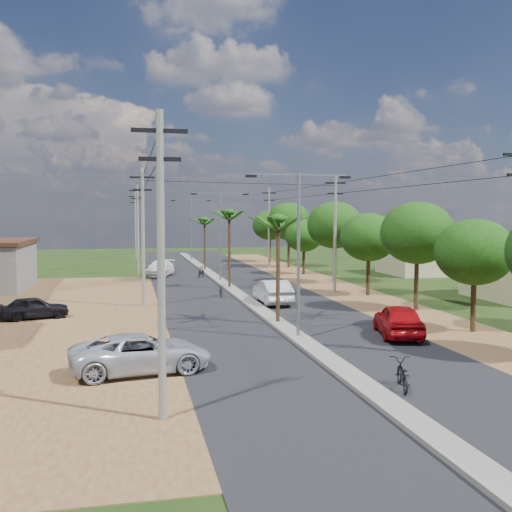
{
  "coord_description": "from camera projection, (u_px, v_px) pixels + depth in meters",
  "views": [
    {
      "loc": [
        -7.89,
        -27.35,
        6.03
      ],
      "look_at": [
        1.14,
        15.08,
        3.0
      ],
      "focal_mm": 42.0,
      "sensor_mm": 36.0,
      "label": 1
    }
  ],
  "objects": [
    {
      "name": "roadside_sign",
      "position": [
        163.0,
        340.0,
        26.41
      ],
      "size": [
        0.31,
        1.18,
        0.99
      ],
      "rotation": [
        0.0,
        0.0,
        -0.19
      ],
      "color": "#AC0F1D",
      "rests_on": "ground"
    },
    {
      "name": "ground",
      "position": [
        298.0,
        340.0,
        28.75
      ],
      "size": [
        160.0,
        160.0,
        0.0
      ],
      "primitive_type": "plane",
      "color": "black",
      "rests_on": "ground"
    },
    {
      "name": "car_white_far",
      "position": [
        160.0,
        269.0,
        58.04
      ],
      "size": [
        3.52,
        5.5,
        1.48
      ],
      "primitive_type": "imported",
      "rotation": [
        0.0,
        0.0,
        -0.31
      ],
      "color": "silver",
      "rests_on": "ground"
    },
    {
      "name": "utility_pole_w_b",
      "position": [
        143.0,
        234.0,
        38.67
      ],
      "size": [
        1.6,
        0.24,
        9.0
      ],
      "color": "#605E56",
      "rests_on": "ground"
    },
    {
      "name": "tree_east_h",
      "position": [
        270.0,
        225.0,
        75.28
      ],
      "size": [
        4.4,
        4.4,
        6.52
      ],
      "color": "black",
      "rests_on": "ground"
    },
    {
      "name": "utility_pole_w_a",
      "position": [
        161.0,
        259.0,
        17.21
      ],
      "size": [
        1.6,
        0.24,
        9.0
      ],
      "color": "#605E56",
      "rests_on": "ground"
    },
    {
      "name": "moto_rider_east",
      "position": [
        402.0,
        376.0,
        20.49
      ],
      "size": [
        1.22,
        2.08,
        1.03
      ],
      "primitive_type": "imported",
      "rotation": [
        0.0,
        0.0,
        2.85
      ],
      "color": "black",
      "rests_on": "ground"
    },
    {
      "name": "streetlight_far",
      "position": [
        191.0,
        224.0,
        77.2
      ],
      "size": [
        5.1,
        0.18,
        8.0
      ],
      "color": "gray",
      "rests_on": "ground"
    },
    {
      "name": "car_parked_silver",
      "position": [
        141.0,
        354.0,
        22.66
      ],
      "size": [
        5.65,
        3.29,
        1.48
      ],
      "primitive_type": "imported",
      "rotation": [
        0.0,
        0.0,
        1.73
      ],
      "color": "#ADB0B6",
      "rests_on": "ground"
    },
    {
      "name": "utility_pole_w_c",
      "position": [
        138.0,
        227.0,
        60.14
      ],
      "size": [
        1.6,
        0.24,
        9.0
      ],
      "color": "#605E56",
      "rests_on": "ground"
    },
    {
      "name": "palm_median_near",
      "position": [
        278.0,
        223.0,
        32.27
      ],
      "size": [
        2.0,
        2.0,
        6.15
      ],
      "color": "black",
      "rests_on": "ground"
    },
    {
      "name": "tree_east_b",
      "position": [
        475.0,
        252.0,
        30.39
      ],
      "size": [
        4.0,
        4.0,
        5.83
      ],
      "color": "black",
      "rests_on": "ground"
    },
    {
      "name": "tree_east_g",
      "position": [
        289.0,
        221.0,
        67.5
      ],
      "size": [
        5.0,
        5.0,
        7.38
      ],
      "color": "black",
      "rests_on": "ground"
    },
    {
      "name": "road",
      "position": [
        241.0,
        297.0,
        43.38
      ],
      "size": [
        12.0,
        110.0,
        0.04
      ],
      "primitive_type": "cube",
      "color": "black",
      "rests_on": "ground"
    },
    {
      "name": "tree_east_f",
      "position": [
        304.0,
        236.0,
        59.66
      ],
      "size": [
        3.8,
        3.8,
        5.52
      ],
      "color": "black",
      "rests_on": "ground"
    },
    {
      "name": "palm_median_mid",
      "position": [
        229.0,
        216.0,
        47.85
      ],
      "size": [
        2.0,
        2.0,
        6.55
      ],
      "color": "black",
      "rests_on": "ground"
    },
    {
      "name": "house_east_far",
      "position": [
        422.0,
        250.0,
        60.26
      ],
      "size": [
        7.6,
        7.5,
        4.6
      ],
      "color": "tan",
      "rests_on": "ground"
    },
    {
      "name": "utility_pole_w_d",
      "position": [
        135.0,
        224.0,
        80.63
      ],
      "size": [
        1.6,
        0.24,
        9.0
      ],
      "color": "#605E56",
      "rests_on": "ground"
    },
    {
      "name": "car_red_near",
      "position": [
        398.0,
        321.0,
        29.36
      ],
      "size": [
        3.03,
        5.09,
        1.62
      ],
      "primitive_type": "imported",
      "rotation": [
        0.0,
        0.0,
        2.89
      ],
      "color": "#91070B",
      "rests_on": "ground"
    },
    {
      "name": "utility_pole_e_c",
      "position": [
        269.0,
        226.0,
        67.05
      ],
      "size": [
        1.6,
        0.24,
        9.0
      ],
      "color": "#605E56",
      "rests_on": "ground"
    },
    {
      "name": "utility_pole_e_b",
      "position": [
        335.0,
        231.0,
        45.59
      ],
      "size": [
        1.6,
        0.24,
        9.0
      ],
      "color": "#605E56",
      "rests_on": "ground"
    },
    {
      "name": "tree_east_e",
      "position": [
        335.0,
        225.0,
        51.85
      ],
      "size": [
        4.8,
        4.8,
        7.14
      ],
      "color": "black",
      "rests_on": "ground"
    },
    {
      "name": "tree_east_d",
      "position": [
        369.0,
        237.0,
        44.06
      ],
      "size": [
        4.2,
        4.2,
        6.13
      ],
      "color": "black",
      "rests_on": "ground"
    },
    {
      "name": "car_silver_mid",
      "position": [
        273.0,
        292.0,
        40.1
      ],
      "size": [
        1.73,
        4.94,
        1.63
      ],
      "primitive_type": "imported",
      "rotation": [
        0.0,
        0.0,
        3.14
      ],
      "color": "#ADB0B6",
      "rests_on": "ground"
    },
    {
      "name": "dirt_lot_west",
      "position": [
        0.0,
        322.0,
        33.44
      ],
      "size": [
        18.0,
        46.0,
        0.04
      ],
      "primitive_type": "cube",
      "color": "brown",
      "rests_on": "ground"
    },
    {
      "name": "tree_east_c",
      "position": [
        417.0,
        233.0,
        37.25
      ],
      "size": [
        4.6,
        4.6,
        6.83
      ],
      "color": "black",
      "rests_on": "ground"
    },
    {
      "name": "streetlight_mid",
      "position": [
        220.0,
        228.0,
        52.81
      ],
      "size": [
        5.1,
        0.18,
        8.0
      ],
      "color": "gray",
      "rests_on": "ground"
    },
    {
      "name": "dirt_shoulder_east",
      "position": [
        351.0,
        294.0,
        45.15
      ],
      "size": [
        5.0,
        90.0,
        0.03
      ],
      "primitive_type": "cube",
      "color": "brown",
      "rests_on": "ground"
    },
    {
      "name": "streetlight_near",
      "position": [
        299.0,
        241.0,
        28.42
      ],
      "size": [
        5.1,
        0.18,
        8.0
      ],
      "color": "gray",
      "rests_on": "ground"
    },
    {
      "name": "median",
      "position": [
        234.0,
        291.0,
        46.31
      ],
      "size": [
        1.0,
        90.0,
        0.18
      ],
      "primitive_type": "cube",
      "color": "#605E56",
      "rests_on": "ground"
    },
    {
      "name": "palm_median_far",
      "position": [
        205.0,
        222.0,
        63.51
      ],
      "size": [
        2.0,
        2.0,
        5.85
      ],
      "color": "black",
      "rests_on": "ground"
    },
    {
      "name": "moto_rider_west_b",
      "position": [
        201.0,
        272.0,
        56.87
      ],
      "size": [
        1.22,
        1.91,
        1.11
      ],
      "primitive_type": "imported",
      "rotation": [
        0.0,
        0.0,
        -0.41
      ],
      "color": "black",
      "rests_on": "ground"
    },
    {
      "name": "car_parked_dark",
      "position": [
        34.0,
        308.0,
        34.33
      ],
      "size": [
        4.07,
        2.54,
        1.29
      ],
      "primitive_type": "imported",
      "rotation": [
        0.0,
        0.0,
        1.86
      ],
      "color": "black",
      "rests_on": "ground"
    },
    {
      "name": "moto_rider_west_a",
      "position": [
        221.0,
        291.0,
        43.59
      ],
      "size": [
        0.86,
        1.84,
        0.93
      ],
      "primitive_type": "imported",
      "rotation": [
        0.0,
        0.0,
        -0.14
      ],
      "color": "black",
      "rests_on": "ground"
    }
  ]
}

